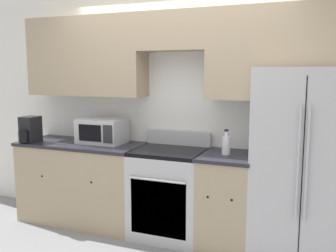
{
  "coord_description": "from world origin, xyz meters",
  "views": [
    {
      "loc": [
        1.41,
        -3.25,
        1.74
      ],
      "look_at": [
        0.0,
        0.31,
        1.19
      ],
      "focal_mm": 40.0,
      "sensor_mm": 36.0,
      "label": 1
    }
  ],
  "objects_px": {
    "refrigerator": "(304,165)",
    "microwave": "(102,131)",
    "bottle": "(226,145)",
    "oven_range": "(169,192)"
  },
  "relations": [
    {
      "from": "refrigerator",
      "to": "oven_range",
      "type": "bearing_deg",
      "value": -178.65
    },
    {
      "from": "refrigerator",
      "to": "microwave",
      "type": "height_order",
      "value": "refrigerator"
    },
    {
      "from": "refrigerator",
      "to": "bottle",
      "type": "bearing_deg",
      "value": -176.96
    },
    {
      "from": "refrigerator",
      "to": "microwave",
      "type": "distance_m",
      "value": 2.18
    },
    {
      "from": "oven_range",
      "to": "microwave",
      "type": "height_order",
      "value": "microwave"
    },
    {
      "from": "microwave",
      "to": "refrigerator",
      "type": "bearing_deg",
      "value": -1.08
    },
    {
      "from": "microwave",
      "to": "bottle",
      "type": "relative_size",
      "value": 2.04
    },
    {
      "from": "oven_range",
      "to": "bottle",
      "type": "xyz_separation_m",
      "value": [
        0.6,
        -0.01,
        0.56
      ]
    },
    {
      "from": "microwave",
      "to": "bottle",
      "type": "xyz_separation_m",
      "value": [
        1.45,
        -0.08,
        -0.04
      ]
    },
    {
      "from": "microwave",
      "to": "oven_range",
      "type": "bearing_deg",
      "value": -4.85
    }
  ]
}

